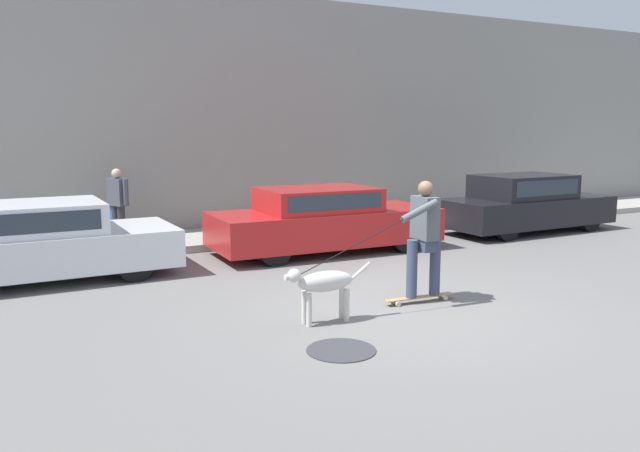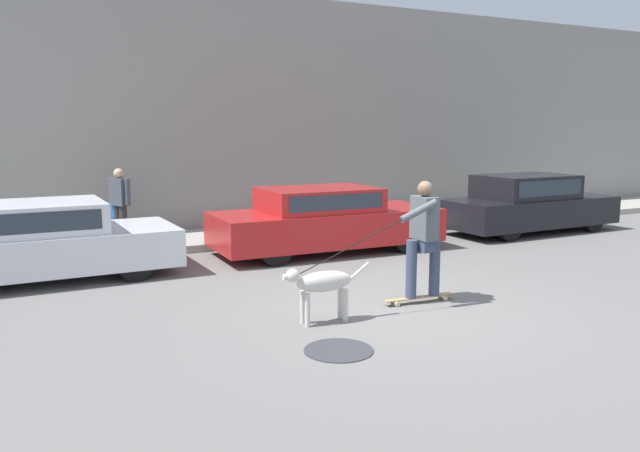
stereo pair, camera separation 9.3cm
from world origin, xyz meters
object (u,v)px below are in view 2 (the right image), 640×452
object	(u,v)px
parked_car_2	(529,205)
skateboarder	(423,234)
dog	(322,284)
pedestrian_with_bag	(119,202)
parked_car_0	(39,242)
parked_car_1	(325,221)

from	to	relation	value
parked_car_2	skateboarder	xyz separation A→B (m)	(-5.88, -3.89, 0.33)
dog	pedestrian_with_bag	xyz separation A→B (m)	(-1.48, 6.27, 0.46)
parked_car_0	skateboarder	world-z (taller)	skateboarder
parked_car_2	pedestrian_with_bag	world-z (taller)	pedestrian_with_bag
dog	skateboarder	distance (m)	1.78
skateboarder	parked_car_1	bearing A→B (deg)	-92.83
skateboarder	pedestrian_with_bag	distance (m)	6.84
skateboarder	pedestrian_with_bag	world-z (taller)	skateboarder
skateboarder	pedestrian_with_bag	size ratio (longest dim) A/B	1.74
parked_car_0	skateboarder	size ratio (longest dim) A/B	1.64
parked_car_2	skateboarder	bearing A→B (deg)	-147.92
parked_car_1	skateboarder	size ratio (longest dim) A/B	1.75
parked_car_0	parked_car_2	xyz separation A→B (m)	(10.68, -0.00, 0.03)
parked_car_0	dog	bearing A→B (deg)	-54.37
parked_car_1	parked_car_2	xyz separation A→B (m)	(5.45, -0.00, 0.02)
parked_car_1	dog	distance (m)	4.63
parked_car_1	skateboarder	world-z (taller)	skateboarder
dog	pedestrian_with_bag	size ratio (longest dim) A/B	0.81
parked_car_0	parked_car_2	bearing A→B (deg)	-1.42
parked_car_0	parked_car_1	world-z (taller)	parked_car_1
parked_car_2	pedestrian_with_bag	xyz separation A→B (m)	(-9.07, 2.17, 0.32)
parked_car_1	skateboarder	xyz separation A→B (m)	(-0.43, -3.89, 0.36)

